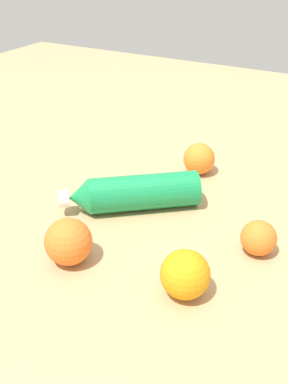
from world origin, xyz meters
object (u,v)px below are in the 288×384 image
at_px(water_bottle, 133,193).
at_px(orange_0, 68,242).
at_px(orange_1, 258,238).
at_px(orange_2, 185,274).
at_px(orange_3, 199,159).

xyz_separation_m(water_bottle, orange_0, (0.01, 0.20, 0.00)).
height_order(orange_0, orange_1, orange_0).
distance_m(orange_0, orange_2, 0.21).
bearing_deg(orange_2, orange_0, 5.60).
height_order(water_bottle, orange_3, same).
distance_m(water_bottle, orange_2, 0.27).
xyz_separation_m(orange_1, orange_3, (0.21, -0.23, 0.01)).
height_order(orange_1, orange_3, orange_3).
xyz_separation_m(water_bottle, orange_1, (-0.27, 0.02, -0.01)).
relative_size(orange_0, orange_2, 1.04).
bearing_deg(water_bottle, orange_1, 137.08).
bearing_deg(water_bottle, orange_0, 48.72).
distance_m(orange_0, orange_3, 0.42).
xyz_separation_m(orange_2, orange_3, (0.14, -0.39, -0.00)).
bearing_deg(orange_3, orange_0, 80.59).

